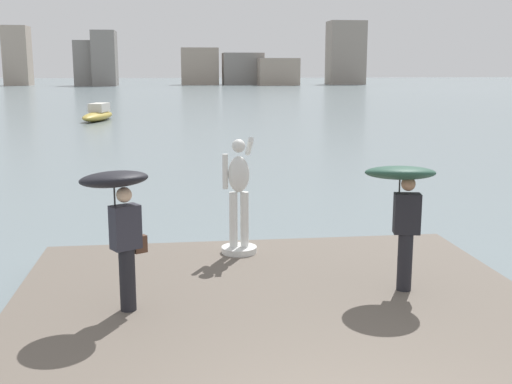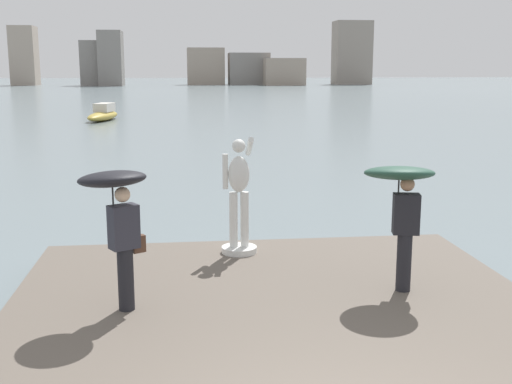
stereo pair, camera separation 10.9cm
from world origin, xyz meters
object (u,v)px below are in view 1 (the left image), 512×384
at_px(statue_white_figure, 239,202).
at_px(boat_mid, 98,114).
at_px(onlooker_left, 119,205).
at_px(onlooker_right, 402,192).

relative_size(statue_white_figure, boat_mid, 0.39).
distance_m(onlooker_left, boat_mid, 38.35).
bearing_deg(boat_mid, statue_white_figure, -79.62).
bearing_deg(onlooker_right, onlooker_left, -174.90).
distance_m(statue_white_figure, onlooker_right, 3.19).
height_order(onlooker_right, boat_mid, onlooker_right).
relative_size(onlooker_right, boat_mid, 0.36).
xyz_separation_m(onlooker_left, boat_mid, (-4.62, 38.05, -1.44)).
xyz_separation_m(onlooker_left, onlooker_right, (4.06, 0.36, 0.01)).
bearing_deg(onlooker_left, onlooker_right, 5.10).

